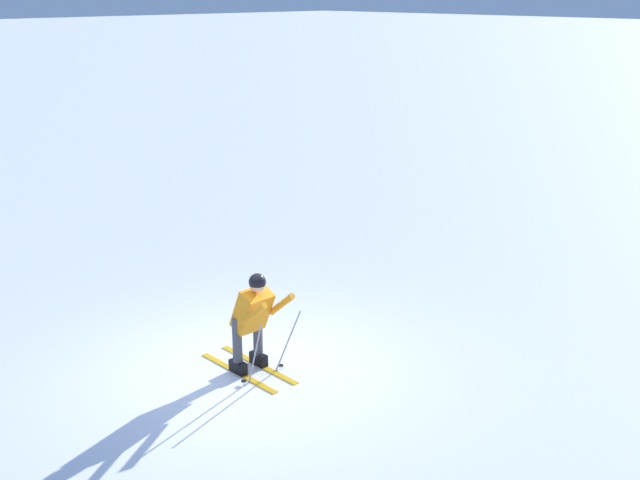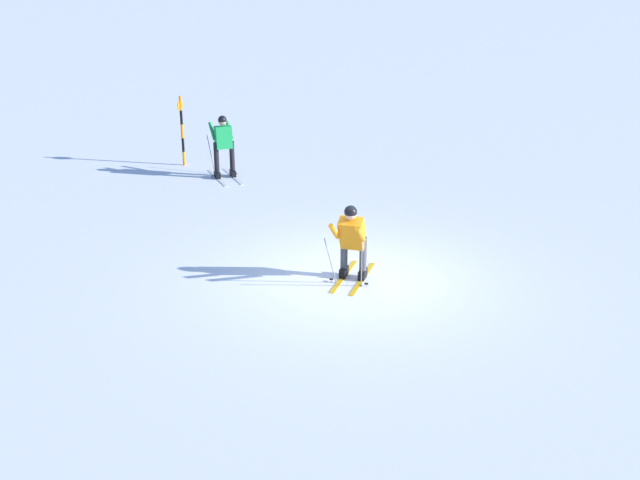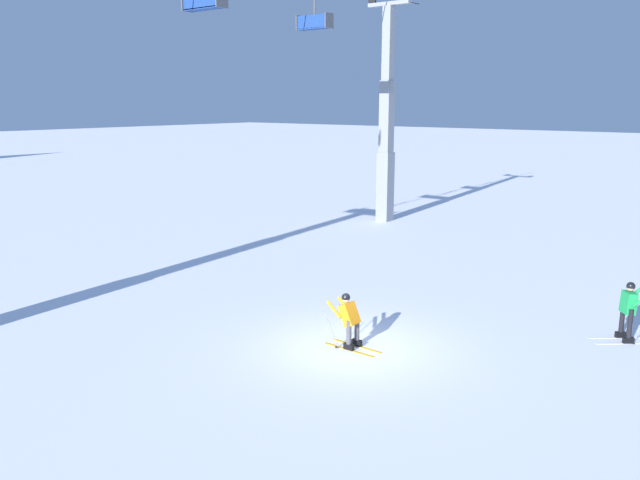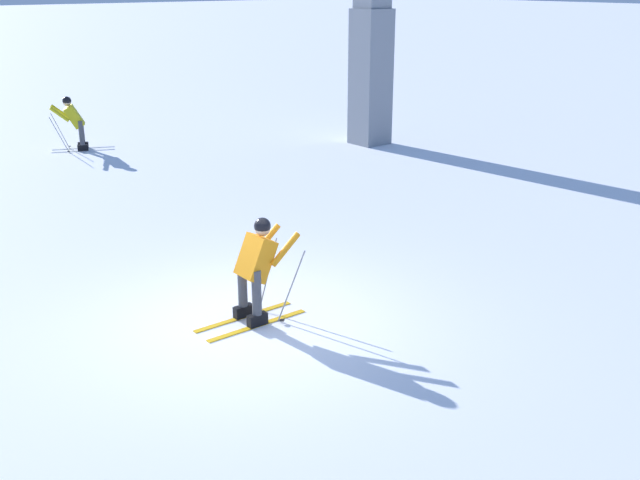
# 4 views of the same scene
# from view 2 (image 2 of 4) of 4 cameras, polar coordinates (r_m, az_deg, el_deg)

# --- Properties ---
(ground_plane) EXTENTS (260.00, 260.00, 0.00)m
(ground_plane) POSITION_cam_2_polar(r_m,az_deg,el_deg) (13.72, 2.46, -2.85)
(ground_plane) COLOR white
(skier_carving_main) EXTENTS (0.71, 1.55, 1.55)m
(skier_carving_main) POSITION_cam_2_polar(r_m,az_deg,el_deg) (13.30, 2.42, 0.18)
(skier_carving_main) COLOR yellow
(skier_carving_main) RESTS_ON ground_plane
(trail_marker_pole) EXTENTS (0.07, 0.28, 1.92)m
(trail_marker_pole) POSITION_cam_2_polar(r_m,az_deg,el_deg) (21.31, -10.35, 8.27)
(trail_marker_pole) COLOR orange
(trail_marker_pole) RESTS_ON ground_plane
(skier_distant_uphill) EXTENTS (1.49, 1.65, 1.66)m
(skier_distant_uphill) POSITION_cam_2_polar(r_m,az_deg,el_deg) (19.95, -7.29, 7.31)
(skier_distant_uphill) COLOR white
(skier_distant_uphill) RESTS_ON ground_plane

